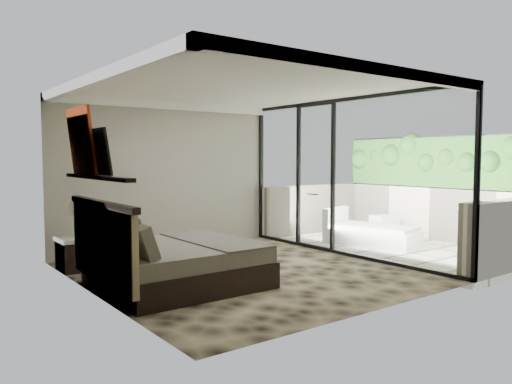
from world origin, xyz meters
TOP-DOWN VIEW (x-y plane):
  - floor at (0.00, 0.00)m, footprint 5.00×5.00m
  - ceiling at (0.00, 0.00)m, footprint 4.50×5.00m
  - back_wall at (0.00, 2.49)m, footprint 4.50×0.02m
  - left_wall at (-2.24, 0.00)m, footprint 0.02×5.00m
  - glass_wall at (2.25, 0.00)m, footprint 0.08×5.00m
  - terrace_slab at (3.75, 0.00)m, footprint 3.00×5.00m
  - parapet_far at (5.10, 0.00)m, footprint 0.30×5.00m
  - foliage_hedge at (5.10, 0.00)m, footprint 0.36×4.60m
  - picture_ledge at (-2.18, 0.10)m, footprint 0.12×2.20m
  - bed at (-1.27, -0.12)m, footprint 2.10×2.03m
  - nightstand at (-1.98, 1.63)m, footprint 0.71×0.71m
  - table_lamp at (-1.94, 1.61)m, footprint 0.31×0.31m
  - abstract_canvas at (-2.19, 0.65)m, footprint 0.13×0.90m
  - framed_print at (-2.14, 0.03)m, footprint 0.11×0.50m
  - ottoman at (4.45, 0.89)m, footprint 0.58×0.58m
  - lounger at (3.44, 0.43)m, footprint 1.32×1.95m

SIDE VIEW (x-z plane):
  - terrace_slab at x=3.75m, z-range -0.12..0.00m
  - floor at x=0.00m, z-range 0.00..0.00m
  - lounger at x=3.44m, z-range -0.13..0.57m
  - ottoman at x=4.45m, z-range 0.00..0.47m
  - nightstand at x=-1.98m, z-range 0.00..0.58m
  - bed at x=-1.27m, z-range -0.24..0.92m
  - parapet_far at x=5.10m, z-range 0.00..1.10m
  - table_lamp at x=-1.94m, z-range 0.60..1.17m
  - back_wall at x=0.00m, z-range 0.00..2.80m
  - left_wall at x=-2.24m, z-range 0.00..2.80m
  - glass_wall at x=2.25m, z-range 0.00..2.80m
  - picture_ledge at x=-2.18m, z-range 1.48..1.52m
  - foliage_hedge at x=5.10m, z-range 1.10..2.20m
  - framed_print at x=-2.14m, z-range 1.53..2.12m
  - abstract_canvas at x=-2.19m, z-range 1.53..2.42m
  - ceiling at x=0.00m, z-range 2.78..2.80m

